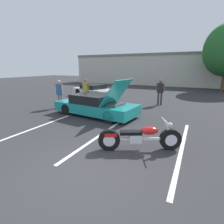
% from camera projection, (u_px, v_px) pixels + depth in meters
% --- Properties ---
extents(ground_plane, '(80.00, 80.00, 0.00)m').
position_uv_depth(ground_plane, '(82.00, 174.00, 4.29)').
color(ground_plane, '#2D2D30').
extents(parking_stripe_foreground, '(0.12, 5.18, 0.01)m').
position_uv_depth(parking_stripe_foreground, '(48.00, 123.00, 8.14)').
color(parking_stripe_foreground, white).
rests_on(parking_stripe_foreground, ground).
extents(parking_stripe_middle, '(0.12, 5.18, 0.01)m').
position_uv_depth(parking_stripe_middle, '(103.00, 134.00, 6.89)').
color(parking_stripe_middle, white).
rests_on(parking_stripe_middle, ground).
extents(parking_stripe_back, '(0.12, 5.18, 0.01)m').
position_uv_depth(parking_stripe_back, '(182.00, 148.00, 5.63)').
color(parking_stripe_back, white).
rests_on(parking_stripe_back, ground).
extents(far_building, '(32.00, 4.20, 4.40)m').
position_uv_depth(far_building, '(182.00, 69.00, 24.15)').
color(far_building, beige).
rests_on(far_building, ground).
extents(motorcycle, '(2.39, 1.34, 0.98)m').
position_uv_depth(motorcycle, '(140.00, 138.00, 5.46)').
color(motorcycle, black).
rests_on(motorcycle, ground).
extents(show_car_hood_open, '(4.70, 2.33, 1.99)m').
position_uv_depth(show_car_hood_open, '(96.00, 105.00, 9.41)').
color(show_car_hood_open, teal).
rests_on(show_car_hood_open, ground).
extents(parked_car_left_row, '(4.39, 2.87, 1.08)m').
position_uv_depth(parked_car_left_row, '(94.00, 91.00, 15.21)').
color(parked_car_left_row, silver).
rests_on(parked_car_left_row, ground).
extents(spectator_near_motorcycle, '(0.52, 0.23, 1.73)m').
position_uv_depth(spectator_near_motorcycle, '(160.00, 90.00, 11.83)').
color(spectator_near_motorcycle, '#333338').
rests_on(spectator_near_motorcycle, ground).
extents(spectator_by_show_car, '(0.52, 0.23, 1.73)m').
position_uv_depth(spectator_by_show_car, '(86.00, 89.00, 12.18)').
color(spectator_by_show_car, gray).
rests_on(spectator_by_show_car, ground).
extents(spectator_midground, '(0.52, 0.23, 1.76)m').
position_uv_depth(spectator_midground, '(59.00, 91.00, 11.00)').
color(spectator_midground, gray).
rests_on(spectator_midground, ground).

